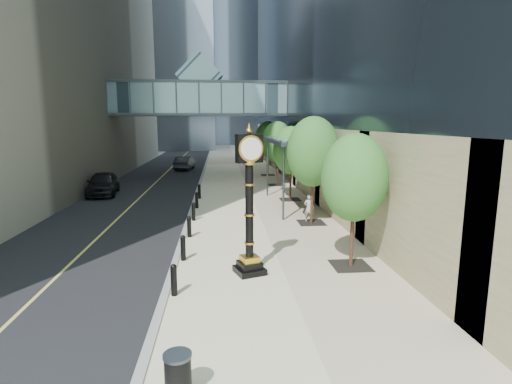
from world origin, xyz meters
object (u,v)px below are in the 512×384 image
street_clock (249,212)px  pedestrian (309,208)px  car_near (103,183)px  trash_bin (178,378)px  car_far (185,163)px

street_clock → pedestrian: (3.73, 7.08, -1.47)m
street_clock → car_near: size_ratio=1.03×
trash_bin → pedestrian: bearing=67.5°
car_far → car_near: bearing=80.0°
trash_bin → car_near: (-7.85, 23.21, 0.36)m
trash_bin → pedestrian: (5.60, 13.52, 0.31)m
trash_bin → pedestrian: 14.63m
street_clock → trash_bin: size_ratio=5.71×
street_clock → car_near: 19.43m
street_clock → car_far: street_clock is taller
trash_bin → car_far: bearing=94.6°
car_far → pedestrian: bearing=116.1°
pedestrian → car_far: bearing=-49.1°
trash_bin → car_far: size_ratio=0.19×
street_clock → trash_bin: street_clock is taller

